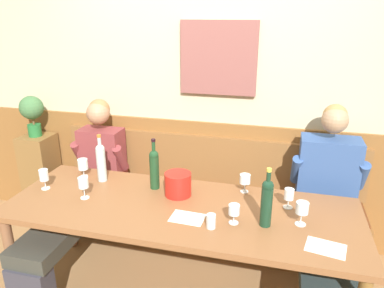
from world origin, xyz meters
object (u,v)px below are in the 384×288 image
(wine_glass_mid_left, at_px, (44,176))
(person_center_right_seat, at_px, (329,213))
(wall_bench, at_px, (203,214))
(wine_glass_right_end, at_px, (83,184))
(wine_glass_mid_right, at_px, (289,195))
(wine_glass_center_front, at_px, (245,179))
(wine_bottle_green_tall, at_px, (267,201))
(wine_glass_center_rear, at_px, (83,165))
(wine_bottle_amber_mid, at_px, (101,161))
(wine_glass_near_bucket, at_px, (302,209))
(ice_bucket, at_px, (178,184))
(potted_plant, at_px, (32,111))
(dining_table, at_px, (180,216))
(wine_glass_left_end, at_px, (234,211))
(wine_bottle_clear_water, at_px, (154,168))
(water_tumbler_center, at_px, (211,221))
(person_right_seat, at_px, (83,187))

(wine_glass_mid_left, bearing_deg, person_center_right_seat, 9.51)
(wall_bench, distance_m, wine_glass_right_end, 1.14)
(wall_bench, bearing_deg, wine_glass_mid_right, -36.83)
(wine_glass_right_end, bearing_deg, wine_glass_center_front, 19.36)
(wine_bottle_green_tall, distance_m, wine_glass_center_rear, 1.46)
(wine_bottle_amber_mid, xyz_separation_m, wine_glass_center_rear, (-0.18, 0.03, -0.06))
(wine_bottle_amber_mid, distance_m, wine_glass_near_bucket, 1.48)
(ice_bucket, relative_size, wine_glass_center_front, 1.40)
(wine_glass_center_front, relative_size, potted_plant, 0.35)
(dining_table, distance_m, ice_bucket, 0.23)
(dining_table, bearing_deg, wall_bench, 90.00)
(wine_glass_right_end, bearing_deg, wine_glass_left_end, -3.17)
(wine_bottle_clear_water, distance_m, wine_glass_center_rear, 0.61)
(ice_bucket, bearing_deg, wine_glass_right_end, -161.20)
(wine_glass_center_rear, relative_size, wine_glass_near_bucket, 0.96)
(ice_bucket, relative_size, wine_bottle_amber_mid, 0.51)
(wine_glass_center_rear, distance_m, wine_glass_mid_right, 1.56)
(wine_glass_mid_left, distance_m, wine_glass_right_end, 0.36)
(person_center_right_seat, relative_size, wine_glass_center_front, 9.94)
(wine_bottle_green_tall, bearing_deg, dining_table, 171.42)
(wall_bench, xyz_separation_m, water_tumbler_center, (0.25, -0.88, 0.50))
(wine_bottle_green_tall, distance_m, wine_glass_right_end, 1.23)
(person_right_seat, height_order, wine_glass_center_front, person_right_seat)
(wine_bottle_clear_water, bearing_deg, potted_plant, 159.75)
(water_tumbler_center, bearing_deg, wine_bottle_green_tall, 19.59)
(ice_bucket, bearing_deg, wine_glass_near_bucket, -12.28)
(wine_glass_center_rear, distance_m, water_tumbler_center, 1.20)
(wine_bottle_amber_mid, bearing_deg, ice_bucket, -7.22)
(wine_glass_right_end, relative_size, wine_glass_mid_right, 1.15)
(dining_table, bearing_deg, wine_glass_right_end, -175.61)
(person_center_right_seat, distance_m, water_tumbler_center, 0.91)
(person_center_right_seat, xyz_separation_m, wine_glass_mid_right, (-0.28, -0.17, 0.19))
(person_center_right_seat, height_order, potted_plant, person_center_right_seat)
(wine_bottle_amber_mid, xyz_separation_m, wine_glass_center_front, (1.07, 0.08, -0.06))
(ice_bucket, height_order, wine_glass_mid_left, ice_bucket)
(wine_glass_right_end, xyz_separation_m, wine_glass_near_bucket, (1.44, 0.03, -0.00))
(person_center_right_seat, bearing_deg, wine_glass_right_end, -166.65)
(wall_bench, relative_size, person_center_right_seat, 1.99)
(wine_bottle_clear_water, xyz_separation_m, wine_glass_right_end, (-0.42, -0.27, -0.05))
(dining_table, bearing_deg, water_tumbler_center, -37.97)
(wine_glass_right_end, height_order, potted_plant, potted_plant)
(person_right_seat, height_order, wine_glass_left_end, person_right_seat)
(person_right_seat, relative_size, wine_glass_mid_right, 9.40)
(dining_table, bearing_deg, wine_glass_mid_right, 13.63)
(wine_bottle_clear_water, bearing_deg, ice_bucket, -17.28)
(person_right_seat, xyz_separation_m, person_center_right_seat, (1.89, 0.02, 0.02))
(wine_glass_mid_right, bearing_deg, water_tumbler_center, -140.64)
(person_center_right_seat, height_order, wine_glass_mid_right, person_center_right_seat)
(potted_plant, bearing_deg, dining_table, -23.99)
(water_tumbler_center, bearing_deg, person_right_seat, 156.34)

